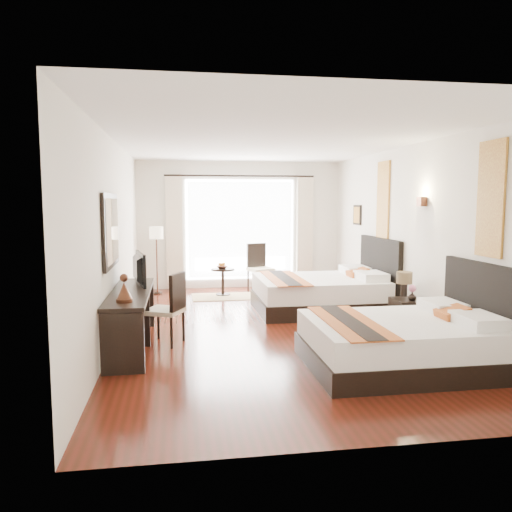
{
  "coord_description": "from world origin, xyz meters",
  "views": [
    {
      "loc": [
        -1.35,
        -7.29,
        1.92
      ],
      "look_at": [
        -0.18,
        0.25,
        1.09
      ],
      "focal_mm": 35.0,
      "sensor_mm": 36.0,
      "label": 1
    }
  ],
  "objects": [
    {
      "name": "floor",
      "position": [
        0.0,
        0.0,
        -0.01
      ],
      "size": [
        4.5,
        7.5,
        0.01
      ],
      "primitive_type": "cube",
      "color": "#3C150A",
      "rests_on": "ground"
    },
    {
      "name": "ceiling",
      "position": [
        0.0,
        0.0,
        2.79
      ],
      "size": [
        4.5,
        7.5,
        0.02
      ],
      "primitive_type": "cube",
      "color": "white",
      "rests_on": "wall_headboard"
    },
    {
      "name": "wall_headboard",
      "position": [
        2.25,
        0.0,
        1.4
      ],
      "size": [
        0.01,
        7.5,
        2.8
      ],
      "primitive_type": "cube",
      "color": "silver",
      "rests_on": "floor"
    },
    {
      "name": "wall_desk",
      "position": [
        -2.25,
        0.0,
        1.4
      ],
      "size": [
        0.01,
        7.5,
        2.8
      ],
      "primitive_type": "cube",
      "color": "silver",
      "rests_on": "floor"
    },
    {
      "name": "wall_window",
      "position": [
        0.0,
        3.75,
        1.4
      ],
      "size": [
        4.5,
        0.01,
        2.8
      ],
      "primitive_type": "cube",
      "color": "silver",
      "rests_on": "floor"
    },
    {
      "name": "wall_entry",
      "position": [
        0.0,
        -3.75,
        1.4
      ],
      "size": [
        4.5,
        0.01,
        2.8
      ],
      "primitive_type": "cube",
      "color": "silver",
      "rests_on": "floor"
    },
    {
      "name": "window_glass",
      "position": [
        0.0,
        3.73,
        1.3
      ],
      "size": [
        2.4,
        0.02,
        2.2
      ],
      "primitive_type": "cube",
      "color": "white",
      "rests_on": "wall_window"
    },
    {
      "name": "sheer_curtain",
      "position": [
        0.0,
        3.67,
        1.3
      ],
      "size": [
        2.3,
        0.02,
        2.1
      ],
      "primitive_type": "cube",
      "color": "white",
      "rests_on": "wall_window"
    },
    {
      "name": "drape_left",
      "position": [
        -1.45,
        3.63,
        1.28
      ],
      "size": [
        0.35,
        0.14,
        2.35
      ],
      "primitive_type": "cube",
      "color": "#B7A88D",
      "rests_on": "floor"
    },
    {
      "name": "drape_right",
      "position": [
        1.45,
        3.63,
        1.28
      ],
      "size": [
        0.35,
        0.14,
        2.35
      ],
      "primitive_type": "cube",
      "color": "#B7A88D",
      "rests_on": "floor"
    },
    {
      "name": "art_panel_near",
      "position": [
        2.23,
        -1.97,
        1.95
      ],
      "size": [
        0.03,
        0.5,
        1.35
      ],
      "primitive_type": "cube",
      "color": "brown",
      "rests_on": "wall_headboard"
    },
    {
      "name": "art_panel_far",
      "position": [
        2.23,
        1.12,
        1.95
      ],
      "size": [
        0.03,
        0.5,
        1.35
      ],
      "primitive_type": "cube",
      "color": "brown",
      "rests_on": "wall_headboard"
    },
    {
      "name": "wall_sconce",
      "position": [
        2.19,
        -0.38,
        1.92
      ],
      "size": [
        0.1,
        0.14,
        0.14
      ],
      "primitive_type": "cube",
      "color": "#402317",
      "rests_on": "wall_headboard"
    },
    {
      "name": "mirror_frame",
      "position": [
        -2.22,
        -0.67,
        1.55
      ],
      "size": [
        0.04,
        1.25,
        0.95
      ],
      "primitive_type": "cube",
      "color": "black",
      "rests_on": "wall_desk"
    },
    {
      "name": "mirror_glass",
      "position": [
        -2.19,
        -0.67,
        1.55
      ],
      "size": [
        0.01,
        1.12,
        0.82
      ],
      "primitive_type": "cube",
      "color": "white",
      "rests_on": "mirror_frame"
    },
    {
      "name": "bed_near",
      "position": [
        1.24,
        -1.97,
        0.31
      ],
      "size": [
        2.14,
        1.67,
        1.2
      ],
      "color": "black",
      "rests_on": "floor"
    },
    {
      "name": "bed_far",
      "position": [
        1.18,
        1.12,
        0.33
      ],
      "size": [
        2.26,
        1.76,
        1.28
      ],
      "color": "black",
      "rests_on": "floor"
    },
    {
      "name": "nightstand",
      "position": [
        2.01,
        -0.38,
        0.23
      ],
      "size": [
        0.39,
        0.49,
        0.47
      ],
      "primitive_type": "cube",
      "color": "black",
      "rests_on": "floor"
    },
    {
      "name": "table_lamp",
      "position": [
        1.99,
        -0.32,
        0.75
      ],
      "size": [
        0.23,
        0.23,
        0.37
      ],
      "color": "black",
      "rests_on": "nightstand"
    },
    {
      "name": "vase",
      "position": [
        2.04,
        -0.49,
        0.56
      ],
      "size": [
        0.14,
        0.14,
        0.13
      ],
      "primitive_type": "imported",
      "rotation": [
        0.0,
        0.0,
        0.15
      ],
      "color": "black",
      "rests_on": "nightstand"
    },
    {
      "name": "console_desk",
      "position": [
        -1.99,
        -0.67,
        0.38
      ],
      "size": [
        0.5,
        2.2,
        0.76
      ],
      "primitive_type": "cube",
      "color": "black",
      "rests_on": "floor"
    },
    {
      "name": "television",
      "position": [
        -1.97,
        -0.2,
        0.98
      ],
      "size": [
        0.26,
        0.8,
        0.46
      ],
      "primitive_type": "imported",
      "rotation": [
        0.0,
        0.0,
        1.77
      ],
      "color": "black",
      "rests_on": "console_desk"
    },
    {
      "name": "bronze_figurine",
      "position": [
        -1.99,
        -1.41,
        0.9
      ],
      "size": [
        0.24,
        0.24,
        0.29
      ],
      "primitive_type": null,
      "rotation": [
        0.0,
        0.0,
        0.31
      ],
      "color": "#402317",
      "rests_on": "console_desk"
    },
    {
      "name": "desk_chair",
      "position": [
        -1.54,
        -0.58,
        0.3
      ],
      "size": [
        0.6,
        0.6,
        0.97
      ],
      "rotation": [
        0.0,
        0.0,
        2.71
      ],
      "color": "beige",
      "rests_on": "floor"
    },
    {
      "name": "floor_lamp",
      "position": [
        -1.81,
        3.2,
        1.18
      ],
      "size": [
        0.28,
        0.28,
        1.4
      ],
      "color": "black",
      "rests_on": "floor"
    },
    {
      "name": "side_table",
      "position": [
        -0.47,
        2.81,
        0.28
      ],
      "size": [
        0.48,
        0.48,
        0.56
      ],
      "primitive_type": "cylinder",
      "color": "black",
      "rests_on": "floor"
    },
    {
      "name": "fruit_bowl",
      "position": [
        -0.49,
        2.78,
        0.59
      ],
      "size": [
        0.27,
        0.27,
        0.06
      ],
      "primitive_type": "imported",
      "rotation": [
        0.0,
        0.0,
        0.22
      ],
      "color": "#4C291B",
      "rests_on": "side_table"
    },
    {
      "name": "window_chair",
      "position": [
        0.36,
        3.18,
        0.31
      ],
      "size": [
        0.6,
        0.6,
        1.02
      ],
      "rotation": [
        0.0,
        0.0,
        -1.27
      ],
      "color": "beige",
      "rests_on": "floor"
    },
    {
      "name": "jute_rug",
      "position": [
        -0.5,
        2.62,
        0.01
      ],
      "size": [
        1.23,
        0.83,
        0.01
      ],
      "primitive_type": "cube",
      "rotation": [
        0.0,
        0.0,
        0.0
      ],
      "color": "tan",
      "rests_on": "floor"
    }
  ]
}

